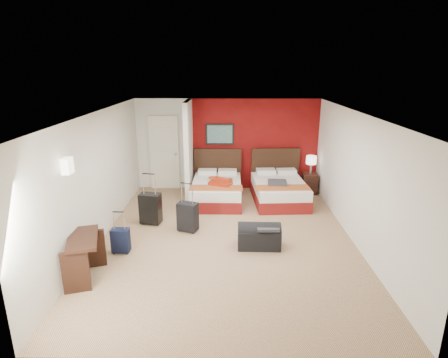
{
  "coord_description": "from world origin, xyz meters",
  "views": [
    {
      "loc": [
        0.03,
        -6.82,
        3.33
      ],
      "look_at": [
        -0.06,
        0.8,
        1.0
      ],
      "focal_mm": 29.7,
      "sensor_mm": 36.0,
      "label": 1
    }
  ],
  "objects_px": {
    "suitcase_black": "(151,210)",
    "suitcase_charcoal": "(188,218)",
    "duffel_bag": "(259,237)",
    "red_suitcase_open": "(221,181)",
    "bed_left": "(217,192)",
    "nightstand": "(310,183)",
    "suitcase_navy": "(121,242)",
    "table_lamp": "(311,165)",
    "bed_right": "(279,191)",
    "desk": "(85,258)"
  },
  "relations": [
    {
      "from": "duffel_bag",
      "to": "nightstand",
      "type": "bearing_deg",
      "value": 64.36
    },
    {
      "from": "nightstand",
      "to": "desk",
      "type": "relative_size",
      "value": 0.62
    },
    {
      "from": "bed_left",
      "to": "suitcase_navy",
      "type": "distance_m",
      "value": 3.23
    },
    {
      "from": "nightstand",
      "to": "suitcase_charcoal",
      "type": "relative_size",
      "value": 0.93
    },
    {
      "from": "suitcase_black",
      "to": "duffel_bag",
      "type": "height_order",
      "value": "suitcase_black"
    },
    {
      "from": "bed_right",
      "to": "red_suitcase_open",
      "type": "distance_m",
      "value": 1.52
    },
    {
      "from": "bed_left",
      "to": "suitcase_black",
      "type": "relative_size",
      "value": 2.68
    },
    {
      "from": "bed_left",
      "to": "nightstand",
      "type": "bearing_deg",
      "value": 16.1
    },
    {
      "from": "bed_right",
      "to": "nightstand",
      "type": "xyz_separation_m",
      "value": [
        0.92,
        0.68,
        0.01
      ]
    },
    {
      "from": "suitcase_charcoal",
      "to": "desk",
      "type": "xyz_separation_m",
      "value": [
        -1.46,
        -1.84,
        0.07
      ]
    },
    {
      "from": "suitcase_navy",
      "to": "red_suitcase_open",
      "type": "bearing_deg",
      "value": 58.23
    },
    {
      "from": "red_suitcase_open",
      "to": "suitcase_black",
      "type": "height_order",
      "value": "suitcase_black"
    },
    {
      "from": "bed_right",
      "to": "suitcase_charcoal",
      "type": "relative_size",
      "value": 3.03
    },
    {
      "from": "suitcase_navy",
      "to": "suitcase_charcoal",
      "type": "bearing_deg",
      "value": 42.42
    },
    {
      "from": "suitcase_black",
      "to": "desk",
      "type": "xyz_separation_m",
      "value": [
        -0.61,
        -2.21,
        0.04
      ]
    },
    {
      "from": "nightstand",
      "to": "duffel_bag",
      "type": "height_order",
      "value": "nightstand"
    },
    {
      "from": "suitcase_black",
      "to": "suitcase_charcoal",
      "type": "distance_m",
      "value": 0.93
    },
    {
      "from": "suitcase_black",
      "to": "duffel_bag",
      "type": "distance_m",
      "value": 2.53
    },
    {
      "from": "duffel_bag",
      "to": "desk",
      "type": "xyz_separation_m",
      "value": [
        -2.89,
        -1.13,
        0.17
      ]
    },
    {
      "from": "duffel_bag",
      "to": "red_suitcase_open",
      "type": "bearing_deg",
      "value": 109.48
    },
    {
      "from": "red_suitcase_open",
      "to": "duffel_bag",
      "type": "relative_size",
      "value": 0.89
    },
    {
      "from": "table_lamp",
      "to": "duffel_bag",
      "type": "relative_size",
      "value": 0.6
    },
    {
      "from": "table_lamp",
      "to": "suitcase_black",
      "type": "distance_m",
      "value": 4.47
    },
    {
      "from": "bed_left",
      "to": "nightstand",
      "type": "xyz_separation_m",
      "value": [
        2.51,
        0.7,
        0.01
      ]
    },
    {
      "from": "suitcase_charcoal",
      "to": "desk",
      "type": "distance_m",
      "value": 2.35
    },
    {
      "from": "red_suitcase_open",
      "to": "suitcase_navy",
      "type": "height_order",
      "value": "red_suitcase_open"
    },
    {
      "from": "table_lamp",
      "to": "suitcase_black",
      "type": "bearing_deg",
      "value": -151.66
    },
    {
      "from": "table_lamp",
      "to": "desk",
      "type": "height_order",
      "value": "table_lamp"
    },
    {
      "from": "red_suitcase_open",
      "to": "bed_left",
      "type": "bearing_deg",
      "value": 155.94
    },
    {
      "from": "red_suitcase_open",
      "to": "table_lamp",
      "type": "distance_m",
      "value": 2.55
    },
    {
      "from": "nightstand",
      "to": "desk",
      "type": "height_order",
      "value": "desk"
    },
    {
      "from": "red_suitcase_open",
      "to": "nightstand",
      "type": "distance_m",
      "value": 2.56
    },
    {
      "from": "suitcase_navy",
      "to": "desk",
      "type": "xyz_separation_m",
      "value": [
        -0.32,
        -0.88,
        0.15
      ]
    },
    {
      "from": "red_suitcase_open",
      "to": "suitcase_black",
      "type": "bearing_deg",
      "value": -117.87
    },
    {
      "from": "duffel_bag",
      "to": "desk",
      "type": "relative_size",
      "value": 0.91
    },
    {
      "from": "nightstand",
      "to": "suitcase_navy",
      "type": "xyz_separation_m",
      "value": [
        -4.2,
        -3.44,
        -0.05
      ]
    },
    {
      "from": "suitcase_charcoal",
      "to": "duffel_bag",
      "type": "height_order",
      "value": "suitcase_charcoal"
    },
    {
      "from": "suitcase_charcoal",
      "to": "suitcase_navy",
      "type": "bearing_deg",
      "value": -119.9
    },
    {
      "from": "suitcase_navy",
      "to": "desk",
      "type": "bearing_deg",
      "value": -107.69
    },
    {
      "from": "bed_left",
      "to": "table_lamp",
      "type": "bearing_deg",
      "value": 16.1
    },
    {
      "from": "nightstand",
      "to": "table_lamp",
      "type": "xyz_separation_m",
      "value": [
        0.0,
        0.0,
        0.52
      ]
    },
    {
      "from": "desk",
      "to": "duffel_bag",
      "type": "bearing_deg",
      "value": 4.18
    },
    {
      "from": "bed_left",
      "to": "red_suitcase_open",
      "type": "bearing_deg",
      "value": -44.38
    },
    {
      "from": "bed_right",
      "to": "table_lamp",
      "type": "distance_m",
      "value": 1.26
    },
    {
      "from": "bed_right",
      "to": "suitcase_navy",
      "type": "bearing_deg",
      "value": -143.26
    },
    {
      "from": "bed_right",
      "to": "duffel_bag",
      "type": "distance_m",
      "value": 2.6
    },
    {
      "from": "nightstand",
      "to": "suitcase_navy",
      "type": "relative_size",
      "value": 1.24
    },
    {
      "from": "bed_left",
      "to": "table_lamp",
      "type": "distance_m",
      "value": 2.66
    },
    {
      "from": "suitcase_black",
      "to": "suitcase_navy",
      "type": "bearing_deg",
      "value": -91.63
    },
    {
      "from": "nightstand",
      "to": "red_suitcase_open",
      "type": "bearing_deg",
      "value": -158.03
    }
  ]
}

